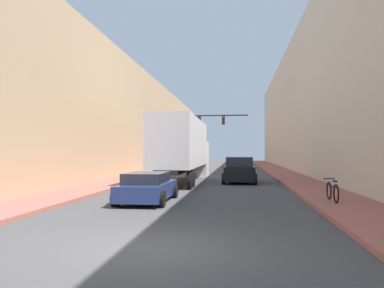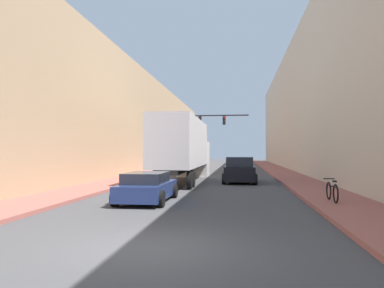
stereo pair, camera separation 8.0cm
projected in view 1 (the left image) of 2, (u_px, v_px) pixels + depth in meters
ground_plane at (146, 249)px, 8.03m from camera, size 200.00×200.00×0.00m
sidewalk_right at (279, 172)px, 37.07m from camera, size 2.68×80.00×0.15m
sidewalk_left at (160, 171)px, 38.54m from camera, size 2.68×80.00×0.15m
building_right at (324, 104)px, 36.66m from camera, size 6.00×80.00×13.56m
building_left at (120, 122)px, 39.17m from camera, size 6.00×80.00×10.29m
semi_truck at (184, 148)px, 25.94m from camera, size 2.49×13.10×4.20m
sedan_car at (148, 187)px, 15.50m from camera, size 2.01×4.21×1.23m
suv_car at (239, 170)px, 25.23m from camera, size 2.20×4.80×1.72m
traffic_signal_gantry at (194, 130)px, 38.94m from camera, size 7.60×0.35×6.10m
parked_bicycle at (332, 191)px, 14.54m from camera, size 0.44×1.83×0.86m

